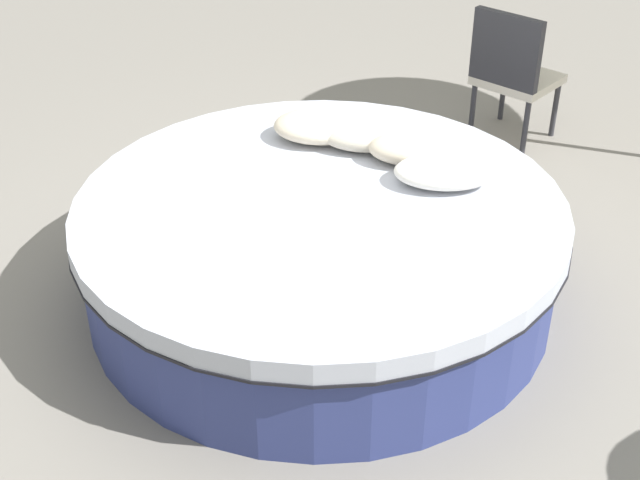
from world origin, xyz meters
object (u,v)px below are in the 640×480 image
(patio_chair, at_px, (512,69))
(throw_pillow_1, at_px, (413,148))
(round_bed, at_px, (320,248))
(throw_pillow_3, at_px, (321,126))
(throw_pillow_0, at_px, (444,172))
(throw_pillow_2, at_px, (369,136))

(patio_chair, bearing_deg, throw_pillow_1, -77.98)
(round_bed, bearing_deg, throw_pillow_3, 90.83)
(round_bed, height_order, throw_pillow_1, throw_pillow_1)
(throw_pillow_0, bearing_deg, throw_pillow_1, 120.59)
(throw_pillow_1, relative_size, throw_pillow_3, 0.90)
(throw_pillow_0, bearing_deg, round_bed, -163.15)
(throw_pillow_3, bearing_deg, throw_pillow_2, -23.16)
(round_bed, xyz_separation_m, throw_pillow_0, (0.65, 0.20, 0.36))
(throw_pillow_3, xyz_separation_m, patio_chair, (1.32, 1.21, -0.12))
(throw_pillow_2, bearing_deg, round_bed, -113.83)
(round_bed, xyz_separation_m, throw_pillow_3, (-0.01, 0.73, 0.37))
(round_bed, relative_size, patio_chair, 2.63)
(throw_pillow_1, bearing_deg, throw_pillow_3, 151.42)
(throw_pillow_2, xyz_separation_m, throw_pillow_3, (-0.28, 0.12, 0.00))
(throw_pillow_2, bearing_deg, throw_pillow_1, -34.34)
(round_bed, distance_m, throw_pillow_2, 0.76)
(round_bed, relative_size, throw_pillow_3, 4.67)
(throw_pillow_3, bearing_deg, throw_pillow_1, -28.58)
(throw_pillow_1, relative_size, patio_chair, 0.51)
(round_bed, bearing_deg, throw_pillow_0, 16.85)
(patio_chair, bearing_deg, throw_pillow_2, -87.69)
(throw_pillow_0, height_order, throw_pillow_1, throw_pillow_1)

